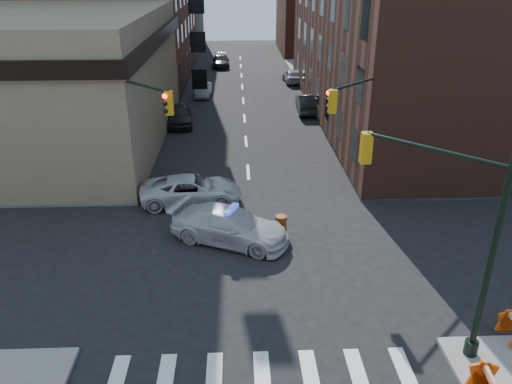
{
  "coord_description": "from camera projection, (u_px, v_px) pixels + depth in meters",
  "views": [
    {
      "loc": [
        -0.67,
        -18.62,
        11.65
      ],
      "look_at": [
        0.17,
        2.18,
        2.2
      ],
      "focal_mm": 35.0,
      "sensor_mm": 36.0,
      "label": 1
    }
  ],
  "objects": [
    {
      "name": "ground",
      "position": [
        254.0,
        258.0,
        21.78
      ],
      "size": [
        140.0,
        140.0,
        0.0
      ],
      "primitive_type": "plane",
      "color": "black",
      "rests_on": "ground"
    },
    {
      "name": "sidewalk_nw",
      "position": [
        17.0,
        91.0,
        50.69
      ],
      "size": [
        34.0,
        54.5,
        0.15
      ],
      "primitive_type": "cube",
      "color": "gray",
      "rests_on": "ground"
    },
    {
      "name": "sidewalk_ne",
      "position": [
        461.0,
        87.0,
        52.39
      ],
      "size": [
        34.0,
        54.5,
        0.15
      ],
      "primitive_type": "cube",
      "color": "gray",
      "rests_on": "ground"
    },
    {
      "name": "commercial_row_ne",
      "position": [
        406.0,
        30.0,
        39.83
      ],
      "size": [
        14.0,
        34.0,
        14.0
      ],
      "primitive_type": "cube",
      "color": "#512C20",
      "rests_on": "ground"
    },
    {
      "name": "filler_ne",
      "position": [
        335.0,
        9.0,
        72.58
      ],
      "size": [
        16.0,
        16.0,
        12.0
      ],
      "primitive_type": "cube",
      "color": "#602C1E",
      "rests_on": "ground"
    },
    {
      "name": "signal_pole_se",
      "position": [
        460.0,
        221.0,
        15.07
      ],
      "size": [
        5.4,
        5.27,
        8.0
      ],
      "rotation": [
        0.0,
        0.0,
        2.36
      ],
      "color": "black",
      "rests_on": "sidewalk_se"
    },
    {
      "name": "signal_pole_nw",
      "position": [
        132.0,
        128.0,
        24.62
      ],
      "size": [
        3.58,
        3.67,
        8.0
      ],
      "rotation": [
        0.0,
        0.0,
        -0.79
      ],
      "color": "black",
      "rests_on": "sidewalk_nw"
    },
    {
      "name": "signal_pole_ne",
      "position": [
        366.0,
        125.0,
        25.07
      ],
      "size": [
        3.67,
        3.58,
        8.0
      ],
      "rotation": [
        0.0,
        0.0,
        -2.36
      ],
      "color": "black",
      "rests_on": "sidewalk_ne"
    },
    {
      "name": "tree_ne_near",
      "position": [
        328.0,
        67.0,
        44.27
      ],
      "size": [
        3.0,
        3.0,
        4.85
      ],
      "color": "black",
      "rests_on": "sidewalk_ne"
    },
    {
      "name": "tree_ne_far",
      "position": [
        314.0,
        53.0,
        51.54
      ],
      "size": [
        3.0,
        3.0,
        4.85
      ],
      "color": "black",
      "rests_on": "sidewalk_ne"
    },
    {
      "name": "police_car",
      "position": [
        230.0,
        226.0,
        22.82
      ],
      "size": [
        5.99,
        4.29,
        1.61
      ],
      "primitive_type": "imported",
      "rotation": [
        0.0,
        0.0,
        1.16
      ],
      "color": "silver",
      "rests_on": "ground"
    },
    {
      "name": "pickup",
      "position": [
        191.0,
        190.0,
        26.63
      ],
      "size": [
        5.57,
        2.95,
        1.49
      ],
      "primitive_type": "imported",
      "rotation": [
        0.0,
        0.0,
        1.66
      ],
      "color": "silver",
      "rests_on": "ground"
    },
    {
      "name": "parked_car_wnear",
      "position": [
        179.0,
        115.0,
        39.76
      ],
      "size": [
        2.46,
        4.99,
        1.64
      ],
      "primitive_type": "imported",
      "rotation": [
        0.0,
        0.0,
        0.11
      ],
      "color": "black",
      "rests_on": "ground"
    },
    {
      "name": "parked_car_wfar",
      "position": [
        203.0,
        90.0,
        48.51
      ],
      "size": [
        1.54,
        3.92,
        1.27
      ],
      "primitive_type": "imported",
      "rotation": [
        0.0,
        0.0,
        -0.05
      ],
      "color": "gray",
      "rests_on": "ground"
    },
    {
      "name": "parked_car_wdeep",
      "position": [
        221.0,
        61.0,
        62.78
      ],
      "size": [
        2.14,
        5.12,
        1.48
      ],
      "primitive_type": "imported",
      "rotation": [
        0.0,
        0.0,
        0.01
      ],
      "color": "black",
      "rests_on": "ground"
    },
    {
      "name": "parked_car_enear",
      "position": [
        307.0,
        103.0,
        43.21
      ],
      "size": [
        1.82,
        4.9,
        1.6
      ],
      "primitive_type": "imported",
      "rotation": [
        0.0,
        0.0,
        3.11
      ],
      "color": "black",
      "rests_on": "ground"
    },
    {
      "name": "parked_car_efar",
      "position": [
        292.0,
        76.0,
        54.3
      ],
      "size": [
        2.01,
        4.49,
        1.5
      ],
      "primitive_type": "imported",
      "rotation": [
        0.0,
        0.0,
        3.2
      ],
      "color": "#9D9EA5",
      "rests_on": "ground"
    },
    {
      "name": "pedestrian_a",
      "position": [
        104.0,
        183.0,
        26.54
      ],
      "size": [
        0.86,
        0.78,
        1.97
      ],
      "primitive_type": "imported",
      "rotation": [
        0.0,
        0.0,
        -0.54
      ],
      "color": "black",
      "rests_on": "sidewalk_nw"
    },
    {
      "name": "pedestrian_b",
      "position": [
        78.0,
        182.0,
        27.08
      ],
      "size": [
        0.78,
        0.61,
        1.6
      ],
      "primitive_type": "imported",
      "rotation": [
        0.0,
        0.0,
        -0.01
      ],
      "color": "black",
      "rests_on": "sidewalk_nw"
    },
    {
      "name": "pedestrian_c",
      "position": [
        37.0,
        168.0,
        28.64
      ],
      "size": [
        1.18,
        0.74,
        1.87
      ],
      "primitive_type": "imported",
      "rotation": [
        0.0,
        0.0,
        0.27
      ],
      "color": "#202631",
      "rests_on": "sidewalk_nw"
    },
    {
      "name": "barrel_road",
      "position": [
        281.0,
        225.0,
        23.61
      ],
      "size": [
        0.64,
        0.64,
        0.94
      ],
      "primitive_type": "cylinder",
      "rotation": [
        0.0,
        0.0,
        0.25
      ],
      "color": "orange",
      "rests_on": "ground"
    },
    {
      "name": "barrel_bank",
      "position": [
        148.0,
        192.0,
        26.95
      ],
      "size": [
        0.61,
        0.61,
        1.0
      ],
      "primitive_type": "cylinder",
      "rotation": [
        0.0,
        0.0,
        0.1
      ],
      "color": "#D05209",
      "rests_on": "ground"
    },
    {
      "name": "barricade_nw_a",
      "position": [
        89.0,
        181.0,
        28.17
      ],
      "size": [
        1.19,
        0.61,
        0.88
      ],
      "primitive_type": null,
      "rotation": [
        0.0,
        0.0,
        0.02
      ],
      "color": "#F0430B",
      "rests_on": "sidewalk_nw"
    },
    {
      "name": "barricade_nw_b",
      "position": [
        71.0,
        191.0,
        26.83
      ],
      "size": [
        1.24,
        0.68,
        0.9
      ],
      "primitive_type": null,
      "rotation": [
        0.0,
        0.0,
        -0.07
      ],
      "color": "#C25E09",
      "rests_on": "sidewalk_nw"
    }
  ]
}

